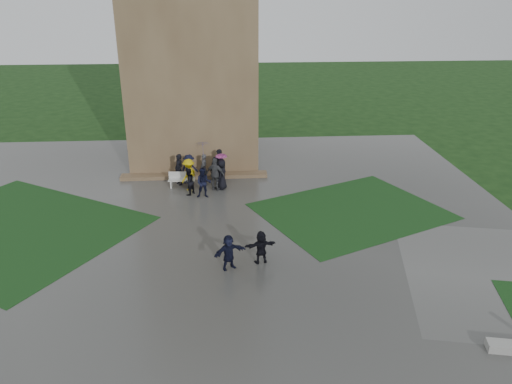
{
  "coord_description": "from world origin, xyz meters",
  "views": [
    {
      "loc": [
        1.91,
        -18.48,
        11.04
      ],
      "look_at": [
        3.47,
        5.14,
        1.2
      ],
      "focal_mm": 35.0,
      "sensor_mm": 36.0,
      "label": 1
    }
  ],
  "objects": [
    {
      "name": "ground",
      "position": [
        0.0,
        0.0,
        0.0
      ],
      "size": [
        120.0,
        120.0,
        0.0
      ],
      "primitive_type": "plane",
      "color": "black"
    },
    {
      "name": "plaza",
      "position": [
        0.0,
        2.0,
        0.01
      ],
      "size": [
        34.0,
        34.0,
        0.02
      ],
      "primitive_type": "cube",
      "color": "#393936",
      "rests_on": "ground"
    },
    {
      "name": "lawn_inset_left",
      "position": [
        -8.5,
        4.0,
        0.03
      ],
      "size": [
        14.1,
        13.46,
        0.01
      ],
      "primitive_type": "cube",
      "rotation": [
        0.0,
        0.0,
        -0.56
      ],
      "color": "black",
      "rests_on": "plaza"
    },
    {
      "name": "lawn_inset_right",
      "position": [
        8.5,
        5.0,
        0.03
      ],
      "size": [
        11.12,
        10.15,
        0.01
      ],
      "primitive_type": "cube",
      "rotation": [
        0.0,
        0.0,
        0.44
      ],
      "color": "black",
      "rests_on": "plaza"
    },
    {
      "name": "tower",
      "position": [
        0.0,
        15.0,
        9.0
      ],
      "size": [
        8.0,
        8.0,
        18.0
      ],
      "primitive_type": "cube",
      "color": "brown",
      "rests_on": "ground"
    },
    {
      "name": "tower_plinth",
      "position": [
        0.0,
        10.6,
        0.13
      ],
      "size": [
        9.0,
        0.8,
        0.22
      ],
      "primitive_type": "cube",
      "color": "brown",
      "rests_on": "plaza"
    },
    {
      "name": "bench",
      "position": [
        -0.65,
        9.07,
        0.48
      ],
      "size": [
        1.56,
        0.55,
        0.89
      ],
      "rotation": [
        0.0,
        0.0,
        -0.05
      ],
      "color": "beige",
      "rests_on": "plaza"
    },
    {
      "name": "visitor_cluster",
      "position": [
        0.69,
        8.99,
        1.03
      ],
      "size": [
        3.3,
        3.3,
        2.47
      ],
      "color": "black",
      "rests_on": "plaza"
    },
    {
      "name": "pedestrian_mid",
      "position": [
        1.97,
        -0.31,
        0.79
      ],
      "size": [
        1.51,
        1.09,
        1.54
      ],
      "primitive_type": "imported",
      "rotation": [
        0.0,
        0.0,
        0.46
      ],
      "color": "black",
      "rests_on": "plaza"
    },
    {
      "name": "pedestrian_near",
      "position": [
        3.35,
        0.09,
        0.76
      ],
      "size": [
        1.44,
        0.77,
        1.48
      ],
      "primitive_type": "imported",
      "rotation": [
        0.0,
        0.0,
        3.35
      ],
      "color": "black",
      "rests_on": "plaza"
    }
  ]
}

